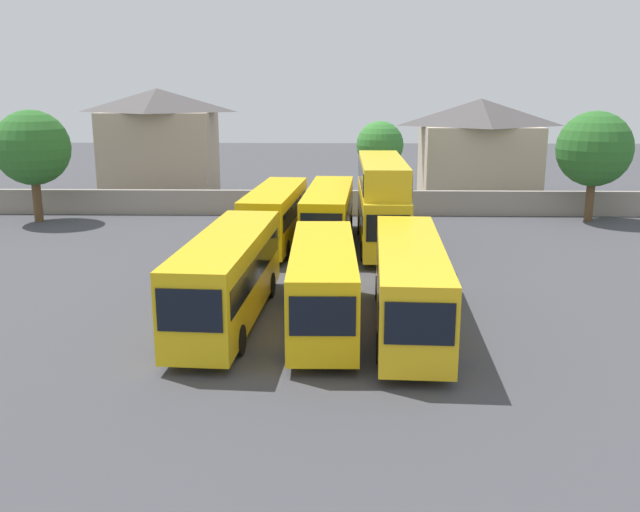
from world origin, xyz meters
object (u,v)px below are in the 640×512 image
at_px(house_terrace_centre, 479,148).
at_px(bus_6, 382,198).
at_px(bus_3, 410,281).
at_px(bus_4, 275,214).
at_px(tree_behind_wall, 594,149).
at_px(house_terrace_left, 160,142).
at_px(bus_2, 323,281).
at_px(tree_left_of_lot, 380,145).
at_px(tree_right_of_lot, 32,148).
at_px(bus_1, 228,273).
at_px(bus_5, 329,212).

bearing_deg(house_terrace_centre, bus_6, -116.27).
relative_size(bus_3, house_terrace_centre, 1.20).
distance_m(bus_4, tree_behind_wall, 22.94).
bearing_deg(house_terrace_left, bus_2, -66.57).
height_order(house_terrace_left, tree_left_of_lot, house_terrace_left).
bearing_deg(tree_right_of_lot, bus_1, -51.79).
bearing_deg(tree_behind_wall, house_terrace_left, 161.44).
relative_size(bus_1, house_terrace_left, 1.21).
distance_m(bus_2, tree_left_of_lot, 27.36).
bearing_deg(bus_4, bus_5, 105.63).
height_order(bus_3, tree_left_of_lot, tree_left_of_lot).
relative_size(bus_5, tree_behind_wall, 1.51).
xyz_separation_m(house_terrace_left, house_terrace_centre, (26.87, -0.37, -0.40)).
relative_size(bus_5, house_terrace_centre, 1.16).
height_order(bus_1, bus_6, bus_6).
xyz_separation_m(bus_1, bus_3, (7.14, -0.65, -0.08)).
relative_size(bus_6, tree_behind_wall, 1.52).
height_order(bus_6, tree_behind_wall, tree_behind_wall).
height_order(bus_1, bus_4, bus_1).
bearing_deg(bus_5, bus_4, -75.83).
relative_size(bus_3, house_terrace_left, 1.25).
distance_m(bus_2, bus_3, 3.35).
bearing_deg(bus_2, bus_3, 87.93).
bearing_deg(bus_6, house_terrace_left, -136.91).
bearing_deg(bus_1, house_terrace_left, -158.18).
bearing_deg(tree_left_of_lot, bus_4, -118.18).
xyz_separation_m(bus_3, tree_right_of_lot, (-23.56, 21.51, 3.15)).
bearing_deg(tree_right_of_lot, bus_3, -42.39).
height_order(bus_5, tree_right_of_lot, tree_right_of_lot).
bearing_deg(bus_2, tree_behind_wall, 140.22).
bearing_deg(house_terrace_left, bus_3, -61.96).
height_order(bus_1, house_terrace_centre, house_terrace_centre).
bearing_deg(bus_6, bus_4, -88.74).
relative_size(bus_3, bus_4, 1.11).
height_order(tree_left_of_lot, tree_behind_wall, tree_behind_wall).
height_order(bus_2, house_terrace_left, house_terrace_left).
distance_m(house_terrace_centre, tree_right_of_lot, 34.62).
bearing_deg(tree_behind_wall, bus_6, -151.41).
xyz_separation_m(bus_5, tree_left_of_lot, (3.71, 12.15, 2.91)).
bearing_deg(bus_1, house_terrace_centre, 157.26).
height_order(bus_4, tree_right_of_lot, tree_right_of_lot).
relative_size(bus_1, house_terrace_centre, 1.17).
bearing_deg(house_terrace_left, bus_6, -47.31).
height_order(bus_6, tree_right_of_lot, tree_right_of_lot).
relative_size(bus_6, house_terrace_left, 1.21).
relative_size(bus_4, tree_behind_wall, 1.41).
xyz_separation_m(bus_2, bus_4, (-3.06, 14.18, 0.07)).
height_order(tree_behind_wall, tree_right_of_lot, tree_right_of_lot).
distance_m(bus_1, bus_6, 15.38).
height_order(bus_5, house_terrace_centre, house_terrace_centre).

